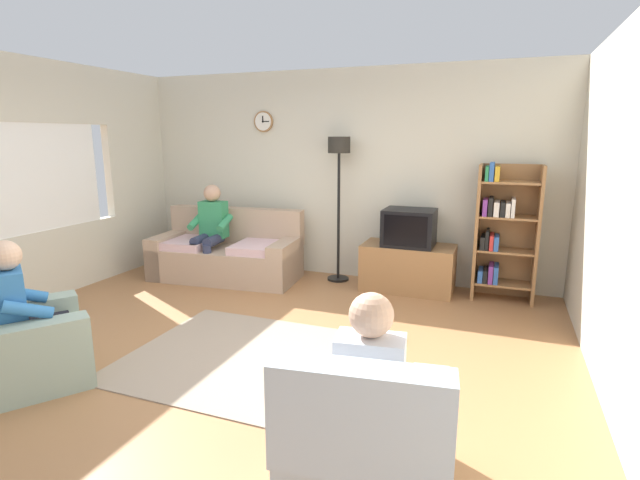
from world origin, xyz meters
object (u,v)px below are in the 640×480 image
object	(u,v)px
couch	(227,255)
person_in_left_armchair	(26,306)
bookshelf	(502,231)
person_on_couch	(210,227)
armchair_near_window	(18,348)
tv	(409,228)
armchair_near_bookshelf	(368,447)
tv_stand	(408,268)
floor_lamp	(339,169)
person_in_right_armchair	(372,383)

from	to	relation	value
couch	person_in_left_armchair	size ratio (longest dim) A/B	1.76
bookshelf	person_on_couch	bearing A→B (deg)	-171.85
armchair_near_window	person_on_couch	bearing A→B (deg)	93.82
person_in_left_armchair	couch	bearing A→B (deg)	91.39
tv	person_on_couch	size ratio (longest dim) A/B	0.48
person_in_left_armchair	armchair_near_bookshelf	bearing A→B (deg)	-5.68
tv_stand	couch	bearing A→B (deg)	-172.01
person_on_couch	floor_lamp	bearing A→B (deg)	18.74
couch	person_on_couch	xyz separation A→B (m)	(-0.17, -0.11, 0.39)
person_in_right_armchair	tv_stand	bearing A→B (deg)	97.43
couch	person_in_right_armchair	size ratio (longest dim) A/B	1.76
armchair_near_bookshelf	person_in_left_armchair	distance (m)	2.77
bookshelf	armchair_near_window	bearing A→B (deg)	-134.67
bookshelf	person_in_left_armchair	size ratio (longest dim) A/B	1.40
tv_stand	armchair_near_window	size ratio (longest dim) A/B	0.93
tv	person_on_couch	xyz separation A→B (m)	(-2.52, -0.41, -0.09)
floor_lamp	person_in_right_armchair	world-z (taller)	floor_lamp
floor_lamp	armchair_near_bookshelf	distance (m)	4.06
tv_stand	person_on_couch	world-z (taller)	person_on_couch
couch	tv	size ratio (longest dim) A/B	3.29
person_in_left_armchair	tv_stand	bearing A→B (deg)	55.11
armchair_near_window	person_in_left_armchair	xyz separation A→B (m)	(0.05, 0.07, 0.32)
tv_stand	armchair_near_bookshelf	bearing A→B (deg)	-82.57
bookshelf	floor_lamp	distance (m)	2.08
bookshelf	person_on_couch	world-z (taller)	bookshelf
couch	person_in_right_armchair	world-z (taller)	person_in_right_armchair
person_in_left_armchair	floor_lamp	bearing A→B (deg)	68.25
armchair_near_bookshelf	person_in_right_armchair	distance (m)	0.33
person_on_couch	armchair_near_bookshelf	bearing A→B (deg)	-46.08
tv	person_in_left_armchair	world-z (taller)	person_in_left_armchair
couch	floor_lamp	distance (m)	1.86
bookshelf	person_in_left_armchair	world-z (taller)	bookshelf
tv	person_in_left_armchair	xyz separation A→B (m)	(-2.27, -3.24, -0.18)
armchair_near_bookshelf	person_on_couch	world-z (taller)	person_on_couch
tv	armchair_near_window	bearing A→B (deg)	-125.09
person_in_right_armchair	armchair_near_window	bearing A→B (deg)	177.73
couch	person_on_couch	size ratio (longest dim) A/B	1.59
floor_lamp	tv_stand	bearing A→B (deg)	-6.06
armchair_near_window	person_on_couch	distance (m)	2.93
person_in_left_armchair	person_on_couch	bearing A→B (deg)	94.95
tv_stand	floor_lamp	xyz separation A→B (m)	(-0.93, 0.10, 1.17)
tv	person_in_right_armchair	xyz separation A→B (m)	(0.45, -3.42, -0.18)
tv	person_in_left_armchair	distance (m)	3.96
floor_lamp	person_in_left_armchair	world-z (taller)	floor_lamp
armchair_near_bookshelf	person_in_right_armchair	world-z (taller)	person_in_right_armchair
floor_lamp	armchair_near_window	xyz separation A→B (m)	(-1.39, -3.43, -1.16)
armchair_near_window	armchair_near_bookshelf	distance (m)	2.79
armchair_near_bookshelf	person_on_couch	bearing A→B (deg)	133.92
tv	person_on_couch	bearing A→B (deg)	-170.66
tv_stand	bookshelf	distance (m)	1.17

